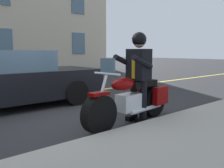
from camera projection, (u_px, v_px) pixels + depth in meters
name	position (u px, v px, depth m)	size (l,w,h in m)	color
ground_plane	(60.00, 112.00, 5.35)	(80.00, 80.00, 0.00)	#28282B
lane_center_stripe	(28.00, 99.00, 6.87)	(60.00, 0.16, 0.01)	#E5DB4C
motorcycle_main	(132.00, 100.00, 4.51)	(2.22, 0.74, 1.26)	black
rider_main	(138.00, 69.00, 4.56)	(0.66, 0.59, 1.74)	black
car_silver	(4.00, 80.00, 5.73)	(4.60, 1.92, 1.40)	black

